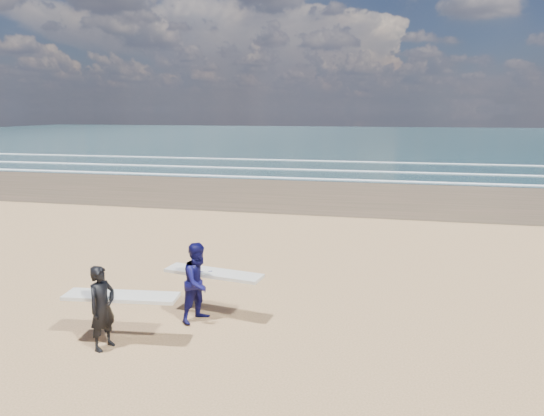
# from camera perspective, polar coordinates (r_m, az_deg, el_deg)

# --- Properties ---
(ocean) EXTENTS (220.00, 100.00, 0.02)m
(ocean) POSITION_cam_1_polar(r_m,az_deg,el_deg) (81.54, 23.24, 7.48)
(ocean) COLOR #1B373C
(ocean) RESTS_ON ground
(surfer_near) EXTENTS (2.24, 1.06, 1.62)m
(surfer_near) POSITION_cam_1_polar(r_m,az_deg,el_deg) (9.78, -18.98, -10.80)
(surfer_near) COLOR black
(surfer_near) RESTS_ON ground
(surfer_far) EXTENTS (2.25, 1.30, 1.72)m
(surfer_far) POSITION_cam_1_polar(r_m,az_deg,el_deg) (10.50, -8.44, -8.52)
(surfer_far) COLOR #0D0C44
(surfer_far) RESTS_ON ground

